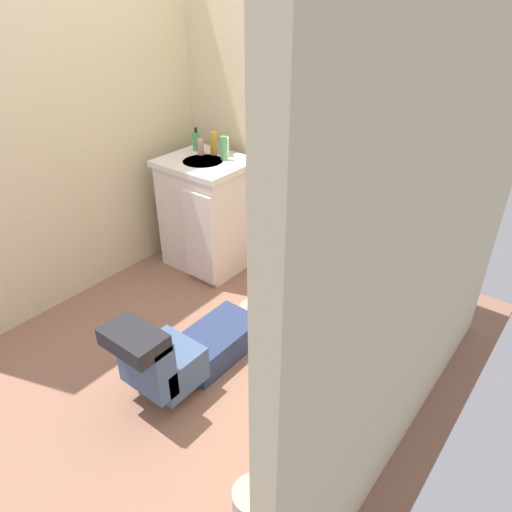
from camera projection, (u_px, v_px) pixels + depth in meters
ground_plane at (214, 346)px, 2.90m from camera, size 2.70×3.06×0.04m
wall_back at (320, 108)px, 3.00m from camera, size 2.36×0.08×2.40m
wall_left at (65, 114)px, 2.88m from camera, size 0.08×2.06×2.40m
wall_right at (440, 216)px, 1.68m from camera, size 0.08×2.06×2.40m
toilet at (386, 279)px, 2.83m from camera, size 0.36×0.46×0.75m
vanity_cabinet at (208, 213)px, 3.49m from camera, size 0.60×0.53×0.82m
faucet at (218, 148)px, 3.36m from camera, size 0.02×0.02×0.10m
person_plumber at (193, 346)px, 2.61m from camera, size 0.39×1.06×0.52m
tissue_box at (396, 206)px, 2.70m from camera, size 0.22×0.11×0.10m
soap_dispenser at (196, 141)px, 3.43m from camera, size 0.06×0.06×0.17m
bottle_pink at (201, 147)px, 3.36m from camera, size 0.04×0.04×0.11m
bottle_amber at (214, 143)px, 3.35m from camera, size 0.06×0.06×0.16m
bottle_white at (225, 147)px, 3.34m from camera, size 0.06×0.06×0.13m
bottle_green at (224, 148)px, 3.25m from camera, size 0.05×0.05×0.16m
trash_can at (254, 511)px, 1.87m from camera, size 0.17×0.17×0.24m
paper_towel_roll at (312, 321)px, 2.91m from camera, size 0.11×0.11×0.21m
toilet_paper_roll at (358, 408)px, 2.40m from camera, size 0.11×0.11×0.10m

